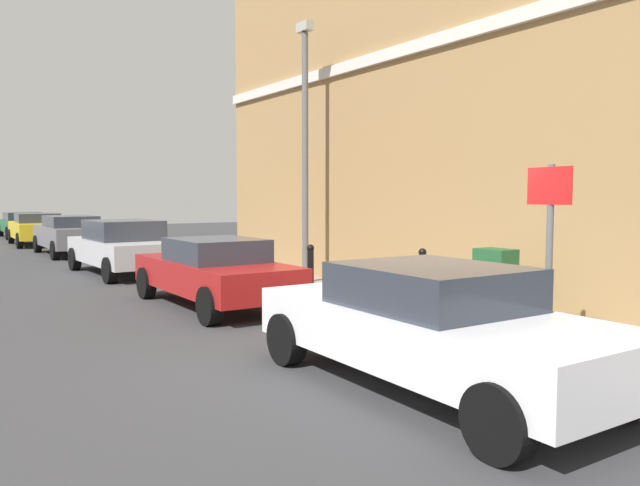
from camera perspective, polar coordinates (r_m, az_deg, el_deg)
ground at (r=7.88m, az=6.82°, el=-10.96°), size 80.00×80.00×0.00m
sidewalk at (r=13.85m, az=-2.88°, el=-3.98°), size 2.23×30.00×0.15m
corner_building at (r=15.70m, az=15.30°, el=12.69°), size 7.19×12.87×8.80m
car_white at (r=6.76m, az=10.31°, el=-7.46°), size 1.98×4.46×1.34m
car_red at (r=11.74m, az=-9.80°, el=-2.56°), size 1.80×4.28×1.29m
car_silver at (r=17.25m, az=-17.79°, el=-0.28°), size 2.08×4.43×1.45m
car_grey at (r=23.59m, az=-22.23°, el=0.79°), size 1.86×4.44×1.40m
car_yellow at (r=28.95m, az=-24.82°, el=1.25°), size 2.07×4.34×1.37m
car_green at (r=34.76m, az=-25.96°, el=1.62°), size 1.89×4.21×1.29m
utility_cabinet at (r=9.54m, az=15.96°, el=-4.23°), size 0.46×0.61×1.15m
bollard_near_cabinet at (r=10.75m, az=9.49°, el=-3.05°), size 0.14×0.14×1.04m
bollard_far_kerb at (r=11.45m, az=-0.88°, el=-2.54°), size 0.14×0.14×1.04m
street_sign at (r=7.65m, az=20.56°, el=0.97°), size 0.08×0.60×2.30m
lamppost at (r=13.72m, az=-1.40°, el=9.46°), size 0.20×0.44×5.72m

